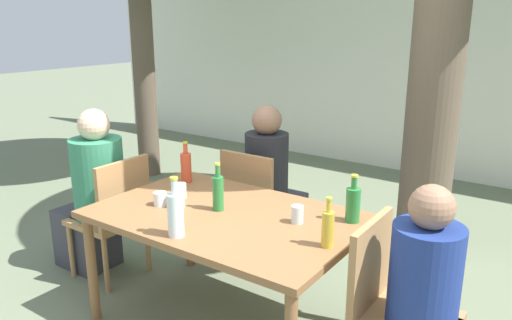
# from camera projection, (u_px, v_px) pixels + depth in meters

# --- Properties ---
(cafe_building_wall) EXTENTS (10.00, 0.08, 2.80)m
(cafe_building_wall) POSITION_uv_depth(u_px,v_px,m) (431.00, 55.00, 5.66)
(cafe_building_wall) COLOR white
(cafe_building_wall) RESTS_ON ground_plane
(dining_table_front) EXTENTS (1.52, 0.99, 0.72)m
(dining_table_front) POSITION_uv_depth(u_px,v_px,m) (226.00, 225.00, 2.89)
(dining_table_front) COLOR brown
(dining_table_front) RESTS_ON ground_plane
(patio_chair_0) EXTENTS (0.44, 0.44, 0.89)m
(patio_chair_0) POSITION_uv_depth(u_px,v_px,m) (115.00, 212.00, 3.48)
(patio_chair_0) COLOR #A87A4C
(patio_chair_0) RESTS_ON ground_plane
(patio_chair_1) EXTENTS (0.44, 0.44, 0.89)m
(patio_chair_1) POSITION_uv_depth(u_px,v_px,m) (390.00, 301.00, 2.38)
(patio_chair_1) COLOR #A87A4C
(patio_chair_1) RESTS_ON ground_plane
(patio_chair_2) EXTENTS (0.44, 0.44, 0.89)m
(patio_chair_2) POSITION_uv_depth(u_px,v_px,m) (255.00, 202.00, 3.67)
(patio_chair_2) COLOR #A87A4C
(patio_chair_2) RESTS_ON ground_plane
(person_seated_0) EXTENTS (0.58, 0.36, 1.22)m
(person_seated_0) POSITION_uv_depth(u_px,v_px,m) (93.00, 199.00, 3.59)
(person_seated_0) COLOR #383842
(person_seated_0) RESTS_ON ground_plane
(person_seated_1) EXTENTS (0.56, 0.32, 1.12)m
(person_seated_1) POSITION_uv_depth(u_px,v_px,m) (442.00, 320.00, 2.25)
(person_seated_1) COLOR #383842
(person_seated_1) RESTS_ON ground_plane
(person_seated_2) EXTENTS (0.32, 0.56, 1.20)m
(person_seated_2) POSITION_uv_depth(u_px,v_px,m) (273.00, 189.00, 3.85)
(person_seated_2) COLOR #383842
(person_seated_2) RESTS_ON ground_plane
(soda_bottle_0) EXTENTS (0.07, 0.07, 0.28)m
(soda_bottle_0) POSITION_uv_depth(u_px,v_px,m) (186.00, 166.00, 3.40)
(soda_bottle_0) COLOR #DB4C2D
(soda_bottle_0) RESTS_ON dining_table_front
(green_bottle_1) EXTENTS (0.08, 0.08, 0.27)m
(green_bottle_1) POSITION_uv_depth(u_px,v_px,m) (353.00, 204.00, 2.73)
(green_bottle_1) COLOR #287A38
(green_bottle_1) RESTS_ON dining_table_front
(water_bottle_2) EXTENTS (0.08, 0.08, 0.32)m
(water_bottle_2) POSITION_uv_depth(u_px,v_px,m) (175.00, 213.00, 2.54)
(water_bottle_2) COLOR silver
(water_bottle_2) RESTS_ON dining_table_front
(green_bottle_3) EXTENTS (0.07, 0.07, 0.29)m
(green_bottle_3) POSITION_uv_depth(u_px,v_px,m) (218.00, 192.00, 2.89)
(green_bottle_3) COLOR #287A38
(green_bottle_3) RESTS_ON dining_table_front
(oil_cruet_4) EXTENTS (0.06, 0.06, 0.26)m
(oil_cruet_4) POSITION_uv_depth(u_px,v_px,m) (328.00, 228.00, 2.43)
(oil_cruet_4) COLOR gold
(oil_cruet_4) RESTS_ON dining_table_front
(drinking_glass_0) EXTENTS (0.07, 0.07, 0.13)m
(drinking_glass_0) POSITION_uv_depth(u_px,v_px,m) (178.00, 197.00, 2.95)
(drinking_glass_0) COLOR white
(drinking_glass_0) RESTS_ON dining_table_front
(drinking_glass_1) EXTENTS (0.07, 0.07, 0.10)m
(drinking_glass_1) POSITION_uv_depth(u_px,v_px,m) (297.00, 214.00, 2.73)
(drinking_glass_1) COLOR silver
(drinking_glass_1) RESTS_ON dining_table_front
(drinking_glass_2) EXTENTS (0.08, 0.08, 0.08)m
(drinking_glass_2) POSITION_uv_depth(u_px,v_px,m) (160.00, 199.00, 2.99)
(drinking_glass_2) COLOR white
(drinking_glass_2) RESTS_ON dining_table_front
(drinking_glass_3) EXTENTS (0.08, 0.08, 0.09)m
(drinking_glass_3) POSITION_uv_depth(u_px,v_px,m) (180.00, 191.00, 3.11)
(drinking_glass_3) COLOR silver
(drinking_glass_3) RESTS_ON dining_table_front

